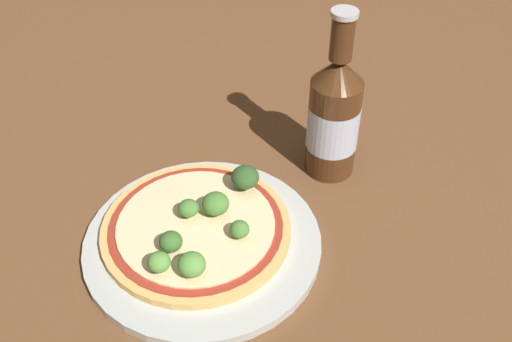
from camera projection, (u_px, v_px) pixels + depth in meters
name	position (u px, v px, depth m)	size (l,w,h in m)	color
ground_plane	(197.00, 239.00, 0.71)	(3.00, 3.00, 0.00)	brown
plate	(205.00, 241.00, 0.69)	(0.27, 0.27, 0.01)	#B2B7B2
pizza	(200.00, 227.00, 0.69)	(0.22, 0.22, 0.01)	tan
broccoli_floret_0	(159.00, 262.00, 0.63)	(0.02, 0.02, 0.03)	#89A866
broccoli_floret_1	(187.00, 209.00, 0.69)	(0.02, 0.02, 0.02)	#89A866
broccoli_floret_2	(245.00, 177.00, 0.72)	(0.03, 0.03, 0.03)	#89A866
broccoli_floret_3	(240.00, 229.00, 0.67)	(0.02, 0.02, 0.02)	#89A866
broccoli_floret_4	(215.00, 203.00, 0.69)	(0.03, 0.03, 0.03)	#89A866
broccoli_floret_5	(192.00, 265.00, 0.62)	(0.03, 0.03, 0.03)	#89A866
broccoli_floret_6	(171.00, 242.00, 0.65)	(0.03, 0.03, 0.02)	#89A866
beer_bottle	(334.00, 116.00, 0.75)	(0.07, 0.07, 0.23)	#472814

